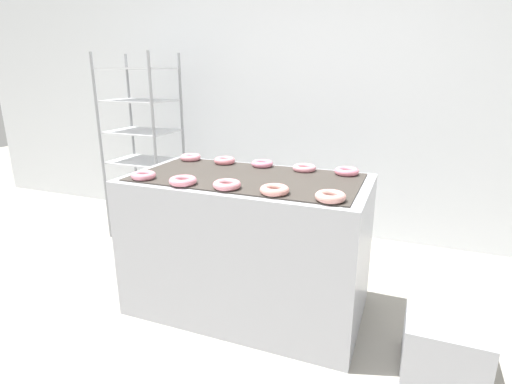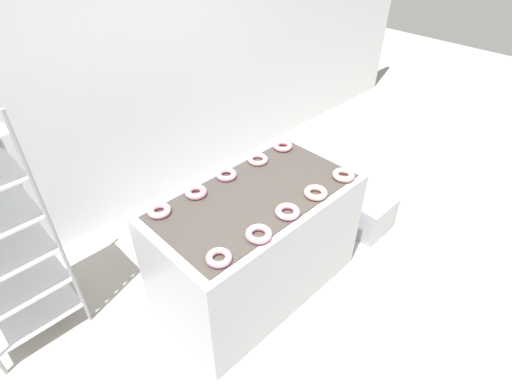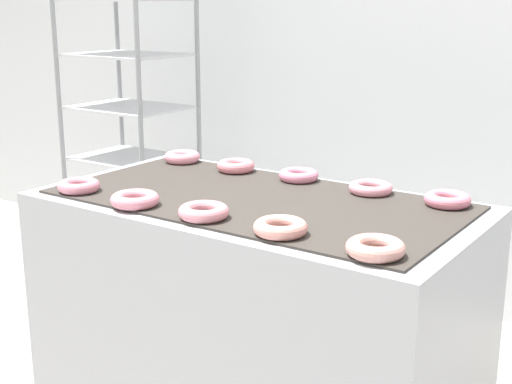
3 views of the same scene
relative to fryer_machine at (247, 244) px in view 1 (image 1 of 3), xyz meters
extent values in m
plane|color=#9E998E|center=(0.00, -0.64, -0.44)|extent=(14.00, 14.00, 0.00)
cube|color=silver|center=(0.00, 1.49, 0.96)|extent=(8.00, 0.05, 2.80)
cube|color=#A8AAB2|center=(0.00, 0.00, 0.00)|extent=(1.44, 0.77, 0.88)
cube|color=#38332D|center=(0.00, 0.00, 0.44)|extent=(1.33, 0.68, 0.01)
cube|color=#262628|center=(0.40, -0.35, 0.17)|extent=(0.12, 0.07, 0.10)
cylinder|color=gray|center=(-1.65, 0.60, 0.38)|extent=(0.02, 0.02, 1.64)
cylinder|color=gray|center=(-1.08, 0.60, 0.38)|extent=(0.02, 0.02, 1.64)
cylinder|color=gray|center=(-1.65, 1.04, 0.38)|extent=(0.02, 0.02, 1.64)
cylinder|color=gray|center=(-1.08, 1.04, 0.38)|extent=(0.02, 0.02, 1.64)
cube|color=silver|center=(-1.36, 0.82, -0.28)|extent=(0.57, 0.44, 0.01)
cube|color=silver|center=(-1.36, 0.82, -0.01)|extent=(0.57, 0.44, 0.01)
cube|color=silver|center=(-1.36, 0.82, 0.26)|extent=(0.57, 0.44, 0.01)
cube|color=silver|center=(-1.36, 0.82, 0.53)|extent=(0.57, 0.44, 0.01)
cube|color=silver|center=(-1.36, 0.82, 0.80)|extent=(0.57, 0.44, 0.01)
cube|color=silver|center=(-1.36, 0.82, 1.07)|extent=(0.57, 0.44, 0.01)
cube|color=#A8AAB2|center=(1.16, -0.22, -0.28)|extent=(0.38, 0.39, 0.33)
torus|color=#D27E8F|center=(-0.54, -0.27, 0.46)|extent=(0.14, 0.14, 0.04)
torus|color=pink|center=(-0.26, -0.29, 0.46)|extent=(0.15, 0.15, 0.04)
torus|color=pink|center=(0.00, -0.27, 0.46)|extent=(0.15, 0.15, 0.04)
torus|color=#DF9489|center=(0.27, -0.27, 0.46)|extent=(0.15, 0.15, 0.04)
torus|color=#D5948A|center=(0.56, -0.28, 0.46)|extent=(0.15, 0.15, 0.04)
torus|color=pink|center=(-0.55, 0.28, 0.46)|extent=(0.14, 0.14, 0.04)
torus|color=pink|center=(-0.28, 0.27, 0.46)|extent=(0.14, 0.14, 0.04)
torus|color=pink|center=(-0.01, 0.28, 0.46)|extent=(0.14, 0.14, 0.04)
torus|color=pink|center=(0.28, 0.27, 0.46)|extent=(0.15, 0.15, 0.04)
torus|color=pink|center=(0.55, 0.27, 0.46)|extent=(0.15, 0.15, 0.04)
camera|label=1|loc=(0.90, -2.13, 1.04)|focal=28.00mm
camera|label=2|loc=(-1.43, -1.46, 2.03)|focal=28.00mm
camera|label=3|loc=(1.27, -1.85, 1.06)|focal=50.00mm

